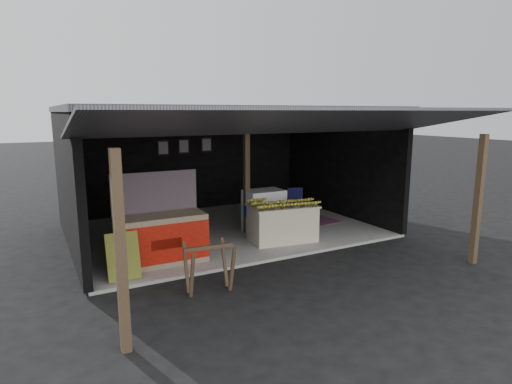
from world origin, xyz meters
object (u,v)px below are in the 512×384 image
white_crate (264,211)px  plastic_chair (296,202)px  water_barrel (311,221)px  sawhorse (209,263)px  banana_table (282,223)px  neighbor_stall (161,236)px

white_crate → plastic_chair: 1.36m
white_crate → water_barrel: bearing=-29.3°
sawhorse → water_barrel: (3.43, 1.99, -0.18)m
banana_table → water_barrel: size_ratio=2.95×
white_crate → banana_table: bearing=-88.6°
banana_table → water_barrel: banana_table is taller
white_crate → sawhorse: bearing=-133.9°
water_barrel → plastic_chair: plastic_chair is taller
neighbor_stall → sawhorse: 1.65m
white_crate → sawhorse: 3.52m
banana_table → neighbor_stall: (-2.79, -0.12, 0.11)m
neighbor_stall → banana_table: bearing=3.0°
white_crate → water_barrel: size_ratio=1.90×
banana_table → sawhorse: 3.01m
sawhorse → white_crate: bearing=51.7°
banana_table → white_crate: 0.81m
white_crate → water_barrel: (0.99, -0.55, -0.24)m
white_crate → sawhorse: (-2.44, -2.54, -0.06)m
sawhorse → water_barrel: 3.97m
neighbor_stall → plastic_chair: size_ratio=1.97×
banana_table → white_crate: bearing=99.6°
neighbor_stall → sawhorse: bearing=-78.0°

